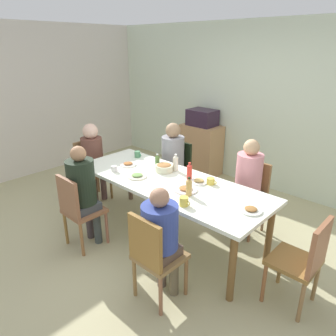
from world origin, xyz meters
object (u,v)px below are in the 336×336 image
Objects in this scene: person_2 at (172,156)px; chair_4 at (78,208)px; person_0 at (248,179)px; bottle_0 at (189,187)px; chair_1 at (154,254)px; cup_1 at (184,201)px; chair_5 at (304,259)px; microwave at (202,118)px; cup_2 at (138,154)px; dining_table at (168,186)px; cup_0 at (211,181)px; side_cabinet at (201,150)px; plate_3 at (128,164)px; person_1 at (161,233)px; chair_2 at (176,168)px; chair_0 at (250,193)px; bottle_3 at (157,162)px; bottle_2 at (189,171)px; person_4 at (83,188)px; bottle_1 at (176,163)px; plate_2 at (251,210)px; cup_3 at (114,169)px; plate_1 at (199,181)px; person_3 at (93,155)px; plate_0 at (137,176)px; plate_4 at (186,189)px; bowl_0 at (164,167)px.

person_2 is 1.60m from chair_4.
bottle_0 is (-0.19, -0.89, 0.14)m from person_0.
chair_1 reaches higher than cup_1.
microwave is (-2.61, 1.95, 0.53)m from chair_5.
cup_2 is 1.68m from microwave.
dining_table is 2.03× the size of person_2.
person_0 is 0.54m from cup_0.
chair_5 is at bearing 6.83° from bottle_0.
cup_0 is at bearing -110.37° from person_0.
side_cabinet is at bearing 143.46° from person_0.
plate_3 is 1.05× the size of bottle_0.
dining_table is 0.48m from bottle_0.
chair_2 is at bearing 127.75° from person_1.
bottle_3 reaches higher than chair_0.
bottle_2 is at bearing -56.49° from microwave.
bottle_0 is at bearing 30.25° from person_4.
chair_0 is 1.88× the size of microwave.
dining_table is 5.12× the size of microwave.
chair_2 is 0.74× the size of person_4.
chair_5 reaches higher than cup_1.
microwave reaches higher than bottle_1.
person_0 is 5.71× the size of plate_2.
person_0 reaches higher than plate_3.
person_4 is 0.75m from plate_3.
cup_3 is (-0.05, -1.01, 0.07)m from person_2.
bottle_3 is at bearing 174.64° from chair_5.
person_1 is 1.28m from bottle_1.
chair_2 is 1.14m from cup_3.
side_cabinet is (-1.54, 2.29, -0.37)m from cup_1.
chair_4 is at bearing -133.85° from cup_0.
person_2 is (-0.61, 0.75, 0.04)m from dining_table.
person_1 is 1.25× the size of chair_2.
chair_1 is at bearing 0.00° from chair_4.
plate_1 is 2.21m from side_cabinet.
person_2 is 1.17m from person_3.
cup_1 reaches higher than cup_0.
chair_0 is 4.10× the size of bottle_1.
bottle_2 is at bearing 6.54° from person_3.
plate_1 is at bearing -0.23° from bottle_2.
person_2 reaches higher than chair_4.
person_1 is at bearing -64.19° from bottle_2.
cup_3 is 0.12× the size of side_cabinet.
bottle_1 reaches higher than plate_0.
bottle_2 is at bearing 28.94° from cup_3.
person_3 is 1.85m from plate_4.
microwave reaches higher than cup_2.
chair_0 is 1.71m from cup_3.
microwave reaches higher than plate_0.
plate_0 is 2.26m from side_cabinet.
person_3 is 1.31m from bowl_0.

